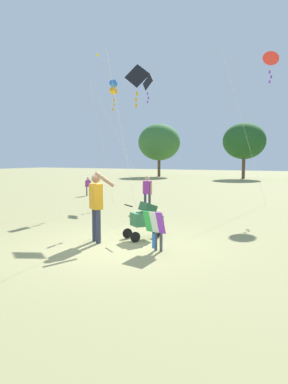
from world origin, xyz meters
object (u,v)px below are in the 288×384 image
Objects in this scene: kite_blue_high at (146,86)px; person_sitting_far at (88,185)px; person_adult_flyer at (96,201)px; stroller at (144,217)px; person_red_shirt at (147,191)px; kite_adult_black at (137,80)px; child_with_butterfly_kite at (158,226)px; kite_green_novelty at (113,88)px; kite_orange_delta at (270,60)px.

person_sitting_far is at bearing -172.61° from kite_blue_high.
stroller is at bearing 44.11° from person_adult_flyer.
person_red_shirt is (2.30, -4.41, -5.32)m from kite_blue_high.
person_red_shirt reaches higher than stroller.
person_sitting_far is at bearing 146.75° from person_red_shirt.
person_sitting_far is (-3.69, -0.48, -5.55)m from kite_blue_high.
kite_adult_black reaches higher than stroller.
child_with_butterfly_kite is 6.34m from person_red_shirt.
kite_green_novelty is at bearing 129.45° from child_with_butterfly_kite.
kite_adult_black is at bearing -40.68° from person_sitting_far.
kite_adult_black is at bearing 124.33° from child_with_butterfly_kite.
kite_orange_delta reaches higher than person_sitting_far.
kite_adult_black is 3.42m from kite_green_novelty.
person_sitting_far is (-3.80, 3.08, -4.80)m from kite_green_novelty.
person_sitting_far is at bearing 134.06° from stroller.
child_with_butterfly_kite is 0.17× the size of kite_adult_black.
person_adult_flyer is 11.86m from person_sitting_far.
kite_adult_black is (-1.90, 3.06, 4.49)m from stroller.
kite_orange_delta is 8.48m from person_red_shirt.
person_adult_flyer is 0.33× the size of kite_adult_black.
person_adult_flyer is 0.27× the size of kite_orange_delta.
kite_orange_delta is at bearing 56.81° from kite_adult_black.
kite_blue_high is (-3.54, 9.86, 5.11)m from person_adult_flyer.
kite_orange_delta is (1.09, 9.98, 6.18)m from child_with_butterfly_kite.
child_with_butterfly_kite is 0.95× the size of stroller.
person_adult_flyer is 1.80× the size of stroller.
kite_green_novelty reaches higher than person_red_shirt.
person_sitting_far is (-9.06, 9.47, 0.04)m from child_with_butterfly_kite.
stroller is (-0.88, 1.01, -0.00)m from child_with_butterfly_kite.
kite_orange_delta reaches higher than person_red_shirt.
kite_orange_delta is 6.48m from kite_blue_high.
kite_blue_high is (-0.11, 3.56, 0.75)m from kite_green_novelty.
kite_adult_black reaches higher than person_adult_flyer.
person_adult_flyer is at bearing -135.89° from stroller.
kite_green_novelty is at bearing 158.80° from person_red_shirt.
person_adult_flyer is 0.27× the size of kite_blue_high.
child_with_butterfly_kite is 0.90× the size of person_sitting_far.
stroller is at bearing 130.92° from child_with_butterfly_kite.
person_sitting_far is (-7.23, 9.38, -0.44)m from person_adult_flyer.
person_adult_flyer is 1.71× the size of person_sitting_far.
person_sitting_far reaches higher than stroller.
stroller is 0.15× the size of kite_orange_delta.
person_adult_flyer is 11.66m from kite_blue_high.
child_with_butterfly_kite is at bearing -61.65° from kite_blue_high.
person_adult_flyer is 11.78m from kite_orange_delta.
person_red_shirt is (-1.24, 5.46, -0.21)m from person_adult_flyer.
kite_adult_black is 0.99× the size of kite_green_novelty.
child_with_butterfly_kite is 6.67m from kite_adult_black.
kite_orange_delta reaches higher than stroller.
child_with_butterfly_kite is 0.17× the size of kite_green_novelty.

